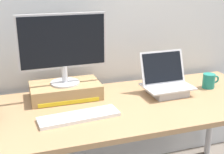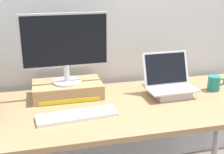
# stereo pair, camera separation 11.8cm
# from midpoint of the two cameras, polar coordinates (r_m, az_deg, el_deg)

# --- Properties ---
(back_wall) EXTENTS (7.00, 0.10, 2.60)m
(back_wall) POSITION_cam_midpoint_polar(r_m,az_deg,el_deg) (2.12, -5.87, 14.13)
(back_wall) COLOR silver
(back_wall) RESTS_ON ground
(desk) EXTENTS (2.08, 0.77, 0.73)m
(desk) POSITION_cam_midpoint_polar(r_m,az_deg,el_deg) (1.82, -1.88, -7.24)
(desk) COLOR #A87F56
(desk) RESTS_ON ground
(toner_box_yellow) EXTENTS (0.44, 0.26, 0.09)m
(toner_box_yellow) POSITION_cam_midpoint_polar(r_m,az_deg,el_deg) (1.93, -10.65, -2.57)
(toner_box_yellow) COLOR #A88456
(toner_box_yellow) RESTS_ON desk
(desktop_monitor) EXTENTS (0.54, 0.18, 0.44)m
(desktop_monitor) POSITION_cam_midpoint_polar(r_m,az_deg,el_deg) (1.85, -11.17, 5.81)
(desktop_monitor) COLOR silver
(desktop_monitor) RESTS_ON toner_box_yellow
(open_laptop) EXTENTS (0.32, 0.24, 0.27)m
(open_laptop) POSITION_cam_midpoint_polar(r_m,az_deg,el_deg) (1.98, 8.70, -1.67)
(open_laptop) COLOR #ADADB2
(open_laptop) RESTS_ON desk
(external_keyboard) EXTENTS (0.45, 0.17, 0.02)m
(external_keyboard) POSITION_cam_midpoint_polar(r_m,az_deg,el_deg) (1.65, -8.41, -7.51)
(external_keyboard) COLOR white
(external_keyboard) RESTS_ON desk
(coffee_mug) EXTENTS (0.13, 0.08, 0.10)m
(coffee_mug) POSITION_cam_midpoint_polar(r_m,az_deg,el_deg) (2.15, 16.62, -0.72)
(coffee_mug) COLOR #1E7F70
(coffee_mug) RESTS_ON desk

